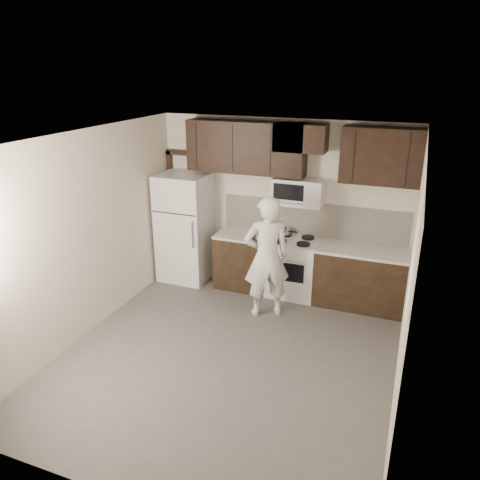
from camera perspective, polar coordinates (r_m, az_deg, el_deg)
The scene contains 14 objects.
floor at distance 6.09m, azimuth -1.40°, elevation -13.84°, with size 4.50×4.50×0.00m, color #4F4C4A.
back_wall at distance 7.45m, azimuth 5.13°, elevation 4.23°, with size 4.00×4.00×0.00m, color beige.
ceiling at distance 5.07m, azimuth -1.67°, elevation 12.15°, with size 4.50×4.50×0.00m, color white.
counter_run at distance 7.34m, azimuth 8.75°, elevation -3.64°, with size 2.95×0.64×0.91m.
stove at distance 7.40m, azimuth 6.47°, elevation -3.28°, with size 0.76×0.66×0.94m.
backsplash at distance 7.37m, azimuth 8.79°, elevation 2.51°, with size 2.90×0.02×0.54m, color silver.
upper_cabinets at distance 7.02m, azimuth 6.62°, elevation 10.98°, with size 3.48×0.35×0.78m.
microwave at distance 7.11m, azimuth 7.10°, elevation 5.87°, with size 0.76×0.42×0.40m.
refrigerator at distance 7.82m, azimuth -6.70°, elevation 1.52°, with size 0.80×0.76×1.80m.
door_trim at distance 8.15m, azimuth -8.08°, elevation 4.83°, with size 0.50×0.08×2.12m.
saucepan at distance 7.39m, azimuth 5.60°, elevation 0.97°, with size 0.26×0.15×0.15m.
baking_tray at distance 7.20m, azimuth 3.01°, elevation 0.11°, with size 0.41×0.31×0.02m, color black.
pizza at distance 7.20m, azimuth 3.01°, elevation 0.27°, with size 0.28×0.28×0.02m, color tan.
person at distance 6.60m, azimuth 3.27°, elevation -2.14°, with size 0.65×0.43×1.79m, color silver.
Camera 1 is at (1.94, -4.62, 3.46)m, focal length 35.00 mm.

